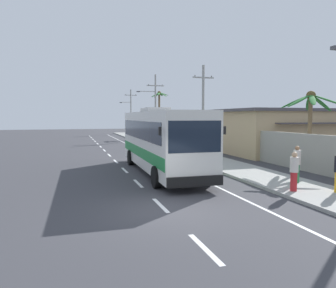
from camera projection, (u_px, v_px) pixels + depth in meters
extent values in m
plane|color=#3A3A3F|center=(166.00, 211.00, 11.31)|extent=(160.00, 160.00, 0.00)
cube|color=#999993|center=(217.00, 162.00, 22.82)|extent=(3.20, 90.00, 0.14)
cube|color=white|center=(205.00, 249.00, 8.03)|extent=(0.16, 2.00, 0.01)
cube|color=white|center=(161.00, 205.00, 11.98)|extent=(0.16, 2.00, 0.01)
cube|color=white|center=(138.00, 183.00, 15.92)|extent=(0.16, 2.00, 0.01)
cube|color=white|center=(125.00, 170.00, 19.86)|extent=(0.16, 2.00, 0.01)
cube|color=white|center=(116.00, 161.00, 23.81)|extent=(0.16, 2.00, 0.01)
cube|color=white|center=(109.00, 155.00, 27.75)|extent=(0.16, 2.00, 0.01)
cube|color=white|center=(104.00, 150.00, 31.69)|extent=(0.16, 2.00, 0.01)
cube|color=white|center=(101.00, 147.00, 35.64)|extent=(0.16, 2.00, 0.01)
cube|color=white|center=(98.00, 144.00, 39.58)|extent=(0.16, 2.00, 0.01)
cube|color=white|center=(95.00, 141.00, 43.52)|extent=(0.16, 2.00, 0.01)
cube|color=white|center=(93.00, 139.00, 47.47)|extent=(0.16, 2.00, 0.01)
cube|color=white|center=(91.00, 138.00, 51.41)|extent=(0.16, 2.00, 0.01)
cube|color=white|center=(90.00, 136.00, 55.35)|extent=(0.16, 2.00, 0.01)
cube|color=white|center=(154.00, 157.00, 26.61)|extent=(0.14, 70.00, 0.01)
cube|color=#9E998E|center=(236.00, 142.00, 27.65)|extent=(0.24, 60.00, 2.30)
cube|color=silver|center=(161.00, 139.00, 18.94)|extent=(2.79, 11.55, 3.23)
cube|color=#192333|center=(160.00, 129.00, 19.09)|extent=(2.81, 10.63, 1.03)
cube|color=#192333|center=(195.00, 137.00, 13.43)|extent=(2.37, 0.14, 1.36)
cube|color=#1E843D|center=(161.00, 151.00, 19.00)|extent=(2.83, 11.32, 0.58)
cube|color=black|center=(195.00, 181.00, 13.51)|extent=(2.53, 0.21, 0.44)
cube|color=#B7B7B7|center=(155.00, 110.00, 20.17)|extent=(1.46, 2.56, 0.28)
cube|color=black|center=(224.00, 130.00, 14.01)|extent=(0.12, 0.08, 0.36)
cube|color=black|center=(160.00, 131.00, 13.21)|extent=(0.12, 0.08, 0.36)
cylinder|color=black|center=(206.00, 174.00, 15.56)|extent=(0.34, 1.05, 1.04)
cylinder|color=black|center=(156.00, 177.00, 14.87)|extent=(0.34, 1.05, 1.04)
cylinder|color=black|center=(166.00, 156.00, 22.72)|extent=(0.34, 1.05, 1.04)
cylinder|color=black|center=(131.00, 157.00, 22.03)|extent=(0.34, 1.05, 1.04)
cylinder|color=black|center=(156.00, 153.00, 27.10)|extent=(0.12, 0.60, 0.60)
cylinder|color=black|center=(152.00, 151.00, 28.38)|extent=(0.14, 0.60, 0.60)
cube|color=black|center=(154.00, 149.00, 27.67)|extent=(0.28, 1.11, 0.36)
cube|color=black|center=(153.00, 147.00, 27.94)|extent=(0.26, 0.61, 0.12)
cylinder|color=gray|center=(156.00, 149.00, 27.19)|extent=(0.07, 0.32, 0.67)
cylinder|color=black|center=(155.00, 144.00, 27.24)|extent=(0.56, 0.06, 0.04)
sphere|color=#EAEACC|center=(156.00, 145.00, 27.14)|extent=(0.14, 0.14, 0.14)
cylinder|color=black|center=(153.00, 143.00, 27.86)|extent=(0.32, 0.32, 0.62)
sphere|color=blue|center=(153.00, 138.00, 27.83)|extent=(0.26, 0.26, 0.26)
cylinder|color=#2D7A47|center=(296.00, 173.00, 15.44)|extent=(0.28, 0.28, 0.88)
cylinder|color=beige|center=(297.00, 157.00, 15.37)|extent=(0.36, 0.36, 0.70)
sphere|color=#9E704C|center=(297.00, 148.00, 15.33)|extent=(0.22, 0.22, 0.22)
cylinder|color=red|center=(294.00, 182.00, 13.67)|extent=(0.28, 0.28, 0.82)
cylinder|color=beige|center=(294.00, 165.00, 13.61)|extent=(0.36, 0.36, 0.65)
sphere|color=tan|center=(295.00, 155.00, 13.57)|extent=(0.24, 0.24, 0.24)
cylinder|color=#9E9E99|center=(203.00, 109.00, 29.69)|extent=(0.24, 0.24, 8.10)
cube|color=#9E9E99|center=(203.00, 78.00, 29.44)|extent=(2.07, 0.12, 0.12)
cylinder|color=#4C4742|center=(195.00, 76.00, 29.19)|extent=(0.08, 0.08, 0.16)
cylinder|color=#4C4742|center=(212.00, 77.00, 29.67)|extent=(0.08, 0.08, 0.16)
cylinder|color=#9E9E99|center=(155.00, 107.00, 46.23)|extent=(0.24, 0.24, 9.43)
cube|color=#9E9E99|center=(155.00, 86.00, 45.96)|extent=(2.57, 0.12, 0.12)
cylinder|color=#4C4742|center=(148.00, 85.00, 45.65)|extent=(0.08, 0.08, 0.16)
cylinder|color=#4C4742|center=(162.00, 85.00, 46.25)|extent=(0.08, 0.08, 0.16)
cylinder|color=#9E9E99|center=(147.00, 91.00, 45.66)|extent=(2.56, 0.09, 0.09)
cube|color=#4C4C51|center=(138.00, 92.00, 45.29)|extent=(0.44, 0.24, 0.14)
cylinder|color=#9E9E99|center=(131.00, 112.00, 62.73)|extent=(0.24, 0.24, 8.71)
cube|color=#9E9E99|center=(131.00, 95.00, 62.46)|extent=(2.45, 0.12, 0.12)
cylinder|color=#4C4742|center=(126.00, 94.00, 62.16)|extent=(0.08, 0.08, 0.16)
cylinder|color=#4C4742|center=(136.00, 95.00, 62.73)|extent=(0.08, 0.08, 0.16)
cylinder|color=#9E9E99|center=(126.00, 102.00, 62.29)|extent=(1.99, 0.09, 0.09)
cube|color=#4C4C51|center=(121.00, 103.00, 62.00)|extent=(0.44, 0.24, 0.14)
cylinder|color=brown|center=(159.00, 116.00, 50.72)|extent=(0.32, 0.32, 7.09)
ellipsoid|color=#3D893D|center=(164.00, 94.00, 50.54)|extent=(1.54, 0.59, 0.56)
ellipsoid|color=#3D893D|center=(161.00, 94.00, 51.13)|extent=(1.16, 1.43, 0.57)
ellipsoid|color=#3D893D|center=(157.00, 95.00, 50.97)|extent=(0.86, 1.44, 0.82)
ellipsoid|color=#3D893D|center=(155.00, 95.00, 50.67)|extent=(1.35, 1.13, 0.82)
ellipsoid|color=#3D893D|center=(156.00, 95.00, 50.07)|extent=(1.43, 0.78, 0.86)
ellipsoid|color=#3D893D|center=(159.00, 94.00, 49.71)|extent=(0.86, 1.53, 0.58)
ellipsoid|color=#3D893D|center=(163.00, 94.00, 50.10)|extent=(1.25, 1.29, 0.77)
sphere|color=brown|center=(159.00, 93.00, 50.42)|extent=(0.56, 0.56, 0.56)
cylinder|color=brown|center=(310.00, 134.00, 19.68)|extent=(0.24, 0.24, 4.59)
ellipsoid|color=#28702D|center=(321.00, 103.00, 19.90)|extent=(1.92, 0.61, 1.12)
ellipsoid|color=#28702D|center=(309.00, 103.00, 20.41)|extent=(1.42, 1.78, 1.03)
ellipsoid|color=#28702D|center=(295.00, 102.00, 20.21)|extent=(1.22, 1.93, 0.90)
ellipsoid|color=#28702D|center=(300.00, 101.00, 19.08)|extent=(2.02, 0.68, 0.89)
ellipsoid|color=#28702D|center=(312.00, 100.00, 18.59)|extent=(1.47, 1.83, 0.83)
ellipsoid|color=#28702D|center=(328.00, 100.00, 18.92)|extent=(1.45, 1.83, 0.87)
sphere|color=brown|center=(311.00, 95.00, 19.49)|extent=(0.56, 0.56, 0.56)
cube|color=tan|center=(282.00, 132.00, 29.49)|extent=(10.90, 8.57, 3.78)
cube|color=#4C474C|center=(282.00, 111.00, 29.32)|extent=(11.55, 9.08, 0.24)
cube|color=#4C474C|center=(319.00, 123.00, 25.00)|extent=(7.63, 0.80, 0.10)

